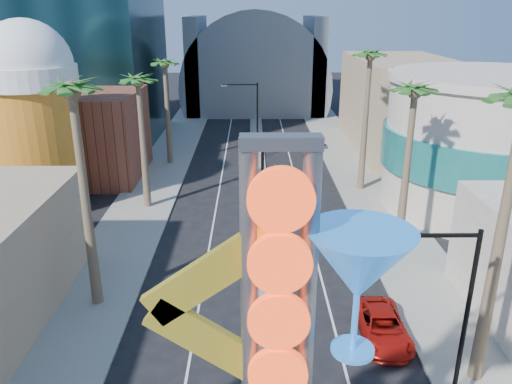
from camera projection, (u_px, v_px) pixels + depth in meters
name	position (u px, v px, depth m)	size (l,w,h in m)	color
sidewalk_west	(153.00, 186.00, 44.92)	(5.00, 100.00, 0.15)	gray
sidewalk_east	(363.00, 185.00, 45.09)	(5.00, 100.00, 0.15)	gray
median	(258.00, 175.00, 47.82)	(1.60, 84.00, 0.15)	gray
brick_filler_west	(86.00, 135.00, 46.31)	(10.00, 10.00, 8.00)	brown
filler_east	(400.00, 105.00, 55.64)	(10.00, 20.00, 10.00)	tan
beer_mug	(34.00, 111.00, 37.47)	(7.00, 7.00, 14.50)	#C75E1A
turquoise_building	(491.00, 143.00, 38.68)	(16.60, 16.60, 10.60)	#B0A495
canopy	(255.00, 81.00, 78.24)	(22.00, 16.00, 22.00)	slate
neon_sign	(310.00, 340.00, 12.45)	(6.53, 2.60, 12.55)	gray
streetlight_0	(272.00, 194.00, 29.27)	(3.79, 0.25, 8.00)	black
streetlight_1	(252.00, 113.00, 51.78)	(3.79, 0.25, 8.00)	black
streetlight_2	(455.00, 309.00, 18.09)	(3.45, 0.25, 8.00)	black
palm_1	(73.00, 105.00, 23.37)	(2.40, 2.40, 12.70)	brown
palm_2	(139.00, 89.00, 36.97)	(2.40, 2.40, 11.20)	brown
palm_3	(165.00, 70.00, 48.23)	(2.40, 2.40, 11.20)	brown
palm_6	(414.00, 101.00, 29.48)	(2.40, 2.40, 11.70)	brown
palm_7	(370.00, 64.00, 40.42)	(2.40, 2.40, 12.70)	brown
red_pickup	(382.00, 326.00, 24.10)	(2.20, 4.78, 1.33)	#B5140D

